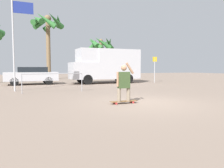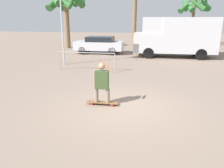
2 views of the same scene
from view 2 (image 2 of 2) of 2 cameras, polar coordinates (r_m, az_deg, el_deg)
The scene contains 9 objects.
ground_plane at distance 7.48m, azimuth 2.97°, elevation -6.00°, with size 80.00×80.00×0.00m, color gray.
skateboard at distance 7.63m, azimuth -2.59°, elevation -4.86°, with size 1.08×0.25×0.10m.
person_skateboarder at distance 7.38m, azimuth -2.68°, elevation 0.83°, with size 0.73×0.22×1.49m.
camper_van at distance 17.72m, azimuth 16.40°, elevation 11.99°, with size 6.05×2.27×2.98m.
parked_car_silver at distance 19.01m, azimuth -3.32°, elevation 10.31°, with size 4.08×1.86×1.43m.
palm_tree_near_van at distance 26.11m, azimuth 20.63°, elevation 18.78°, with size 3.57×3.59×5.28m.
palm_tree_far_left at distance 22.85m, azimuth -11.98°, elevation 20.13°, with size 4.06×4.04×5.51m.
flagpole at distance 14.35m, azimuth -12.59°, elevation 17.87°, with size 1.20×0.12×5.42m.
plaza_railing_segment at distance 12.44m, azimuth -6.66°, elevation 7.31°, with size 3.27×0.05×1.08m.
Camera 2 is at (0.78, -6.85, 2.89)m, focal length 35.00 mm.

